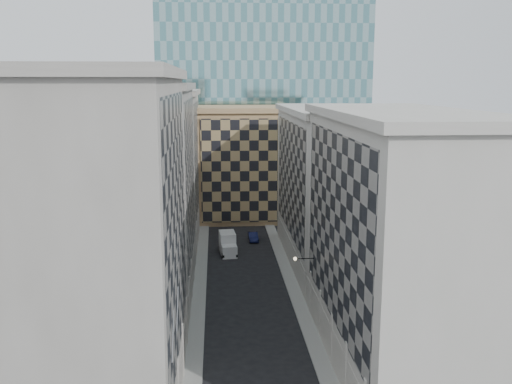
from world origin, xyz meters
name	(u,v)px	position (x,y,z in m)	size (l,w,h in m)	color
sidewalk_west	(199,299)	(-5.25, 30.00, 0.07)	(1.50, 100.00, 0.15)	gray
sidewalk_east	(296,296)	(5.25, 30.00, 0.07)	(1.50, 100.00, 0.15)	gray
bldg_left_a	(106,243)	(-10.88, 11.00, 11.82)	(10.80, 22.80, 23.70)	#9B958C
bldg_left_b	(145,191)	(-10.88, 33.00, 11.32)	(10.80, 22.80, 22.70)	gray
bldg_left_c	(163,166)	(-10.88, 55.00, 10.83)	(10.80, 22.80, 21.70)	#9B958C
bldg_right_a	(395,242)	(10.88, 15.00, 10.32)	(10.80, 26.80, 20.70)	#BAB7AB
bldg_right_b	(329,186)	(10.89, 42.00, 9.85)	(10.80, 28.80, 19.70)	#BAB7AB
tan_block	(247,162)	(2.00, 67.90, 9.44)	(16.80, 14.80, 18.80)	tan
church_tower	(232,60)	(0.00, 82.00, 26.95)	(7.20, 7.20, 51.50)	#322E27
flagpoles_left	(175,322)	(-5.90, 6.00, 8.00)	(0.10, 6.33, 2.33)	gray
bracket_lamp	(297,259)	(4.38, 24.00, 6.20)	(1.98, 0.36, 0.36)	black
box_truck	(228,245)	(-1.77, 46.49, 1.21)	(2.47, 5.22, 2.78)	silver
dark_car	(253,237)	(2.04, 52.38, 0.62)	(1.31, 3.76, 1.24)	#10153B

